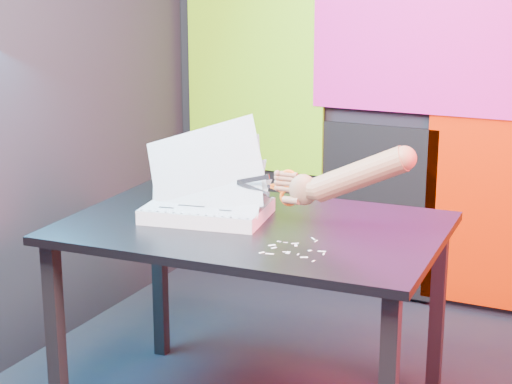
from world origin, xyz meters
The scene contains 7 objects.
room centered at (0.00, 0.00, 1.35)m, with size 3.01×3.01×2.71m.
backdrop centered at (0.06, 1.46, 0.96)m, with size 2.88×0.05×2.08m.
work_table centered at (-0.41, 0.12, 0.67)m, with size 1.33×0.92×0.75m.
printout_stack centered at (-0.58, 0.12, 0.78)m, with size 0.51×0.37×0.38m.
scissors centered at (-0.30, 0.15, 0.88)m, with size 0.23×0.02×0.13m.
hand_forearm centered at (-0.07, 0.15, 0.95)m, with size 0.47×0.09×0.23m.
paper_clippings centered at (-0.17, -0.08, 0.75)m, with size 0.20×0.22×0.00m.
Camera 1 is at (0.83, -2.42, 1.60)m, focal length 60.00 mm.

